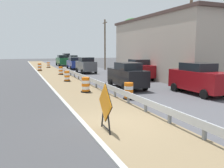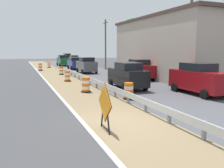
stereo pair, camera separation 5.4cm
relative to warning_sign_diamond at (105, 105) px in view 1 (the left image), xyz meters
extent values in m
plane|color=#3D3D3F|center=(0.71, 0.60, -1.04)|extent=(160.00, 160.00, 0.00)
cube|color=#7F6B4C|center=(1.30, 0.60, -1.04)|extent=(3.57, 120.00, 0.01)
cube|color=#4C4C51|center=(6.76, 0.60, -1.04)|extent=(7.36, 120.00, 0.00)
cube|color=#ADADA8|center=(-0.59, 0.60, -1.04)|extent=(0.20, 120.00, 0.11)
cube|color=#ADB2B7|center=(2.83, 1.90, -0.49)|extent=(0.08, 47.21, 0.32)
cube|color=slate|center=(2.91, -2.20, -0.69)|extent=(0.12, 0.12, 0.70)
cube|color=slate|center=(2.91, -0.15, -0.69)|extent=(0.12, 0.12, 0.70)
cube|color=slate|center=(2.91, 1.90, -0.69)|extent=(0.12, 0.12, 0.70)
cube|color=slate|center=(2.91, 3.95, -0.69)|extent=(0.12, 0.12, 0.70)
cube|color=slate|center=(2.91, 6.01, -0.69)|extent=(0.12, 0.12, 0.70)
cube|color=slate|center=(2.91, 8.06, -0.69)|extent=(0.12, 0.12, 0.70)
cube|color=slate|center=(2.91, 10.11, -0.69)|extent=(0.12, 0.12, 0.70)
cube|color=slate|center=(2.91, 12.16, -0.69)|extent=(0.12, 0.12, 0.70)
cube|color=slate|center=(2.91, 14.22, -0.69)|extent=(0.12, 0.12, 0.70)
cube|color=slate|center=(2.91, 16.27, -0.69)|extent=(0.12, 0.12, 0.70)
cube|color=slate|center=(2.91, 18.32, -0.69)|extent=(0.12, 0.12, 0.70)
cube|color=slate|center=(2.91, 20.37, -0.69)|extent=(0.12, 0.12, 0.70)
cube|color=slate|center=(2.91, 22.43, -0.69)|extent=(0.12, 0.12, 0.70)
cube|color=slate|center=(2.91, 24.48, -0.69)|extent=(0.12, 0.12, 0.70)
cube|color=black|center=(0.00, -0.35, -0.52)|extent=(0.06, 0.39, 1.06)
cube|color=black|center=(0.02, 0.35, -0.52)|extent=(0.06, 0.39, 1.06)
cube|color=black|center=(0.01, 0.00, -0.92)|extent=(0.06, 0.72, 0.04)
cube|color=orange|center=(-0.01, 0.00, 0.08)|extent=(0.07, 1.48, 1.48)
cube|color=black|center=(0.01, 0.00, 0.08)|extent=(0.06, 1.57, 1.57)
cylinder|color=orange|center=(3.47, 5.04, -0.94)|extent=(0.58, 0.58, 0.21)
cylinder|color=white|center=(3.47, 5.04, -0.72)|extent=(0.58, 0.58, 0.21)
cylinder|color=orange|center=(3.47, 5.04, -0.51)|extent=(0.58, 0.58, 0.21)
cylinder|color=white|center=(3.47, 5.04, -0.29)|extent=(0.58, 0.58, 0.21)
cylinder|color=orange|center=(3.47, 5.04, -0.08)|extent=(0.58, 0.58, 0.21)
cylinder|color=black|center=(3.47, 5.04, -1.00)|extent=(0.73, 0.73, 0.08)
cylinder|color=orange|center=(1.56, 8.49, -0.93)|extent=(0.60, 0.60, 0.23)
cylinder|color=white|center=(1.56, 8.49, -0.70)|extent=(0.60, 0.60, 0.23)
cylinder|color=orange|center=(1.56, 8.49, -0.48)|extent=(0.60, 0.60, 0.23)
cylinder|color=white|center=(1.56, 8.49, -0.25)|extent=(0.60, 0.60, 0.23)
cylinder|color=orange|center=(1.56, 8.49, -0.03)|extent=(0.60, 0.60, 0.23)
cylinder|color=black|center=(1.56, 8.49, -1.00)|extent=(0.75, 0.75, 0.08)
cylinder|color=orange|center=(1.45, 15.15, -0.94)|extent=(0.53, 0.53, 0.21)
cylinder|color=white|center=(1.45, 15.15, -0.73)|extent=(0.53, 0.53, 0.21)
cylinder|color=orange|center=(1.45, 15.15, -0.52)|extent=(0.53, 0.53, 0.21)
cylinder|color=white|center=(1.45, 15.15, -0.31)|extent=(0.53, 0.53, 0.21)
cylinder|color=orange|center=(1.45, 15.15, -0.10)|extent=(0.53, 0.53, 0.21)
cylinder|color=black|center=(1.45, 15.15, -1.00)|extent=(0.67, 0.67, 0.08)
cylinder|color=orange|center=(1.97, 21.91, -0.94)|extent=(0.51, 0.51, 0.21)
cylinder|color=white|center=(1.97, 21.91, -0.73)|extent=(0.51, 0.51, 0.21)
cylinder|color=orange|center=(1.97, 21.91, -0.53)|extent=(0.51, 0.51, 0.21)
cylinder|color=white|center=(1.97, 21.91, -0.32)|extent=(0.51, 0.51, 0.21)
cylinder|color=orange|center=(1.97, 21.91, -0.12)|extent=(0.51, 0.51, 0.21)
cylinder|color=black|center=(1.97, 21.91, -1.00)|extent=(0.64, 0.64, 0.08)
cylinder|color=orange|center=(-0.07, 28.76, -0.93)|extent=(0.54, 0.54, 0.23)
cylinder|color=white|center=(-0.07, 28.76, -0.70)|extent=(0.54, 0.54, 0.23)
cylinder|color=orange|center=(-0.07, 28.76, -0.48)|extent=(0.54, 0.54, 0.23)
cylinder|color=white|center=(-0.07, 28.76, -0.25)|extent=(0.54, 0.54, 0.23)
cylinder|color=orange|center=(-0.07, 28.76, -0.02)|extent=(0.54, 0.54, 0.23)
cylinder|color=black|center=(-0.07, 28.76, -1.00)|extent=(0.68, 0.68, 0.08)
cylinder|color=orange|center=(1.93, 34.74, -0.95)|extent=(0.55, 0.55, 0.19)
cylinder|color=white|center=(1.93, 34.74, -0.75)|extent=(0.55, 0.55, 0.19)
cylinder|color=orange|center=(1.93, 34.74, -0.56)|extent=(0.55, 0.55, 0.19)
cylinder|color=white|center=(1.93, 34.74, -0.37)|extent=(0.55, 0.55, 0.19)
cylinder|color=orange|center=(1.93, 34.74, -0.18)|extent=(0.55, 0.55, 0.19)
cylinder|color=black|center=(1.93, 34.74, -1.00)|extent=(0.69, 0.69, 0.08)
cube|color=#4C5156|center=(5.58, 22.87, -0.08)|extent=(1.98, 4.12, 1.28)
cube|color=black|center=(5.59, 22.70, 0.84)|extent=(1.74, 1.91, 0.56)
cylinder|color=black|center=(4.61, 24.19, -0.72)|extent=(0.23, 0.64, 0.64)
cylinder|color=black|center=(6.50, 24.23, -0.72)|extent=(0.23, 0.64, 0.64)
cylinder|color=black|center=(4.67, 21.50, -0.72)|extent=(0.23, 0.64, 0.64)
cylinder|color=black|center=(6.56, 21.54, -0.72)|extent=(0.23, 0.64, 0.64)
cube|color=#195128|center=(8.85, 45.26, -0.20)|extent=(1.77, 4.24, 1.05)
cube|color=black|center=(8.85, 45.43, 0.61)|extent=(1.57, 1.96, 0.56)
cylinder|color=black|center=(9.73, 43.87, -0.72)|extent=(0.23, 0.64, 0.64)
cylinder|color=black|center=(8.01, 43.85, -0.72)|extent=(0.23, 0.64, 0.64)
cylinder|color=black|center=(9.70, 46.66, -0.72)|extent=(0.23, 0.64, 0.64)
cylinder|color=black|center=(7.97, 46.64, -0.72)|extent=(0.23, 0.64, 0.64)
cube|color=navy|center=(5.57, 29.74, -0.17)|extent=(1.93, 4.48, 1.10)
cube|color=black|center=(5.56, 29.56, 0.66)|extent=(1.71, 2.07, 0.56)
cylinder|color=black|center=(4.66, 31.22, -0.72)|extent=(0.23, 0.64, 0.64)
cylinder|color=black|center=(6.52, 31.19, -0.72)|extent=(0.23, 0.64, 0.64)
cylinder|color=black|center=(4.61, 28.28, -0.72)|extent=(0.23, 0.64, 0.64)
cylinder|color=black|center=(6.48, 28.25, -0.72)|extent=(0.23, 0.64, 0.64)
cube|color=maroon|center=(8.93, 13.70, -0.09)|extent=(1.94, 4.06, 1.27)
cube|color=black|center=(8.93, 13.86, 0.83)|extent=(1.71, 1.89, 0.56)
cylinder|color=black|center=(9.82, 12.35, -0.72)|extent=(0.23, 0.64, 0.64)
cylinder|color=black|center=(7.97, 12.39, -0.72)|extent=(0.23, 0.64, 0.64)
cylinder|color=black|center=(9.89, 15.00, -0.72)|extent=(0.23, 0.64, 0.64)
cylinder|color=black|center=(8.03, 15.04, -0.72)|extent=(0.23, 0.64, 0.64)
cube|color=#195128|center=(5.07, 38.63, -0.08)|extent=(1.80, 4.54, 1.28)
cube|color=black|center=(5.07, 38.45, 0.83)|extent=(1.59, 2.10, 0.56)
cylinder|color=black|center=(4.18, 40.11, -0.72)|extent=(0.23, 0.64, 0.64)
cylinder|color=black|center=(5.92, 40.13, -0.72)|extent=(0.23, 0.64, 0.64)
cylinder|color=black|center=(4.22, 37.13, -0.72)|extent=(0.23, 0.64, 0.64)
cylinder|color=black|center=(5.96, 37.15, -0.72)|extent=(0.23, 0.64, 0.64)
cube|color=black|center=(8.74, 53.13, -0.04)|extent=(1.79, 4.41, 1.36)
cube|color=black|center=(8.73, 53.31, 0.91)|extent=(1.58, 2.04, 0.56)
cylinder|color=black|center=(9.62, 51.70, -0.72)|extent=(0.23, 0.64, 0.64)
cylinder|color=black|center=(7.90, 51.67, -0.72)|extent=(0.23, 0.64, 0.64)
cylinder|color=black|center=(9.57, 54.59, -0.72)|extent=(0.23, 0.64, 0.64)
cylinder|color=black|center=(7.85, 54.56, -0.72)|extent=(0.23, 0.64, 0.64)
cube|color=black|center=(5.20, 8.96, -0.09)|extent=(1.85, 4.62, 1.26)
cube|color=black|center=(5.20, 8.78, 0.82)|extent=(1.63, 2.14, 0.56)
cylinder|color=black|center=(4.34, 10.49, -0.72)|extent=(0.23, 0.64, 0.64)
cylinder|color=black|center=(6.11, 10.46, -0.72)|extent=(0.23, 0.64, 0.64)
cylinder|color=black|center=(4.29, 7.46, -0.72)|extent=(0.23, 0.64, 0.64)
cylinder|color=black|center=(6.06, 7.43, -0.72)|extent=(0.23, 0.64, 0.64)
cube|color=maroon|center=(8.90, 4.74, -0.04)|extent=(1.93, 4.68, 1.36)
cube|color=black|center=(8.90, 4.92, 0.91)|extent=(1.71, 2.16, 0.56)
cylinder|color=black|center=(7.98, 3.19, -0.72)|extent=(0.23, 0.64, 0.64)
cylinder|color=black|center=(9.82, 6.28, -0.72)|extent=(0.23, 0.64, 0.64)
cylinder|color=black|center=(7.95, 6.27, -0.72)|extent=(0.23, 0.64, 0.64)
cube|color=#AD9E8E|center=(12.97, 14.15, 2.19)|extent=(6.41, 15.77, 6.47)
cube|color=#4C3833|center=(12.97, 14.15, 5.58)|extent=(6.67, 16.40, 0.30)
cylinder|color=brown|center=(10.31, 7.62, 2.54)|extent=(0.24, 0.24, 7.16)
cube|color=brown|center=(10.31, 7.62, 5.62)|extent=(0.12, 1.80, 0.10)
cylinder|color=brown|center=(9.87, 26.89, 2.89)|extent=(0.24, 0.24, 7.86)
cube|color=brown|center=(9.87, 26.89, 6.32)|extent=(0.12, 1.80, 0.10)
ellipsoid|color=#337533|center=(9.01, 6.81, -0.40)|extent=(2.04, 2.04, 1.29)
cylinder|color=brown|center=(12.02, 21.48, 1.13)|extent=(0.36, 0.36, 4.34)
ellipsoid|color=#286028|center=(12.02, 21.48, 4.79)|extent=(3.74, 3.74, 3.36)
camera|label=1|loc=(-3.05, -8.29, 2.11)|focal=37.40mm
camera|label=2|loc=(-3.00, -8.31, 2.11)|focal=37.40mm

